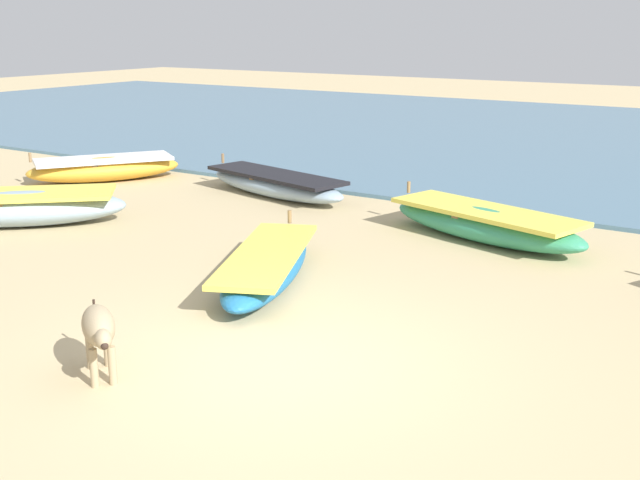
{
  "coord_description": "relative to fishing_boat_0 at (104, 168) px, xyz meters",
  "views": [
    {
      "loc": [
        4.39,
        -6.03,
        3.38
      ],
      "look_at": [
        -1.04,
        2.37,
        0.6
      ],
      "focal_mm": 44.13,
      "sensor_mm": 36.0,
      "label": 1
    }
  ],
  "objects": [
    {
      "name": "ground",
      "position": [
        8.87,
        -5.72,
        -0.28
      ],
      "size": [
        80.0,
        80.0,
        0.0
      ],
      "primitive_type": "plane",
      "color": "tan"
    },
    {
      "name": "fishing_boat_6",
      "position": [
        7.21,
        -3.7,
        -0.05
      ],
      "size": [
        2.18,
        3.47,
        0.63
      ],
      "rotation": [
        0.0,
        0.0,
        1.99
      ],
      "color": "#1E669E",
      "rests_on": "ground"
    },
    {
      "name": "fishing_boat_0",
      "position": [
        0.0,
        0.0,
        0.0
      ],
      "size": [
        2.7,
        3.32,
        0.72
      ],
      "rotation": [
        0.0,
        0.0,
        4.13
      ],
      "color": "gold",
      "rests_on": "ground"
    },
    {
      "name": "sea_water",
      "position": [
        8.87,
        11.64,
        -0.24
      ],
      "size": [
        60.0,
        20.0,
        0.08
      ],
      "primitive_type": "cube",
      "color": "slate",
      "rests_on": "ground"
    },
    {
      "name": "calf_near_dun",
      "position": [
        7.6,
        -6.95,
        0.23
      ],
      "size": [
        0.97,
        0.81,
        0.71
      ],
      "rotation": [
        0.0,
        0.0,
        5.64
      ],
      "color": "tan",
      "rests_on": "ground"
    },
    {
      "name": "fishing_boat_2",
      "position": [
        8.87,
        -0.11,
        -0.0
      ],
      "size": [
        3.76,
        1.98,
        0.71
      ],
      "rotation": [
        0.0,
        0.0,
        2.87
      ],
      "color": "#338C66",
      "rests_on": "ground"
    },
    {
      "name": "fishing_boat_1",
      "position": [
        4.1,
        0.75,
        -0.03
      ],
      "size": [
        3.82,
        1.75,
        0.66
      ],
      "rotation": [
        0.0,
        0.0,
        2.92
      ],
      "color": "#8CA5B7",
      "rests_on": "ground"
    },
    {
      "name": "fishing_boat_5",
      "position": [
        1.82,
        -3.49,
        0.03
      ],
      "size": [
        3.39,
        3.22,
        0.78
      ],
      "rotation": [
        0.0,
        0.0,
        3.88
      ],
      "color": "#8CA5B7",
      "rests_on": "ground"
    }
  ]
}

